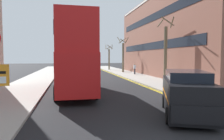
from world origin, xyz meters
TOP-DOWN VIEW (x-y plane):
  - sidewalk_right at (6.50, 16.00)m, footprint 4.00×80.00m
  - sidewalk_left at (-6.50, 16.00)m, footprint 4.00×80.00m
  - kerb_line_outer at (4.40, 14.00)m, footprint 0.10×56.00m
  - kerb_line_inner at (4.24, 14.00)m, footprint 0.10×56.00m
  - double_decker_bus_away at (-2.26, 12.55)m, footprint 2.90×10.84m
  - taxi_minivan at (2.72, 4.51)m, footprint 3.56×5.16m
  - pedestrian_far at (7.17, 26.14)m, footprint 0.34×0.22m
  - street_tree_near at (6.63, 31.18)m, footprint 1.74×1.67m
  - street_tree_mid at (5.52, 38.39)m, footprint 1.58×1.52m
  - street_tree_far at (7.13, 15.76)m, footprint 1.73×1.77m
  - townhouse_terrace_right at (13.50, 23.41)m, footprint 10.08×28.00m

SIDE VIEW (x-z plane):
  - kerb_line_outer at x=4.40m, z-range 0.00..0.01m
  - kerb_line_inner at x=4.24m, z-range 0.00..0.01m
  - sidewalk_right at x=6.50m, z-range 0.00..0.14m
  - sidewalk_left at x=-6.50m, z-range 0.00..0.14m
  - pedestrian_far at x=7.17m, z-range 0.18..1.80m
  - taxi_minivan at x=2.72m, z-range 0.01..2.13m
  - street_tree_mid at x=5.52m, z-range 0.09..5.33m
  - double_decker_bus_away at x=-2.26m, z-range 0.21..5.85m
  - street_tree_near at x=6.63m, z-range 0.01..6.19m
  - street_tree_far at x=7.13m, z-range -0.04..6.64m
  - townhouse_terrace_right at x=13.50m, z-range 0.00..11.25m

